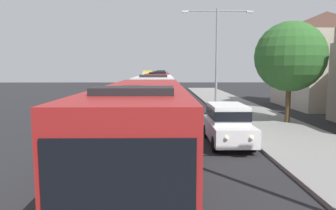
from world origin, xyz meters
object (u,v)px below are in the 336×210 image
at_px(bus_rear, 161,78).
at_px(box_truck_oncoming, 148,76).
at_px(bus_fourth_in_line, 160,81).
at_px(roadside_tree, 290,57).
at_px(bus_tail_end, 161,76).
at_px(streetlamp_mid, 217,47).
at_px(bus_second_in_line, 155,94).
at_px(white_suv, 227,123).
at_px(bus_lead, 144,127).
at_px(bus_middle, 158,85).

xyz_separation_m(bus_rear, box_truck_oncoming, (-3.30, 14.64, 0.01)).
bearing_deg(bus_rear, bus_fourth_in_line, -90.00).
bearing_deg(roadside_tree, bus_tail_end, 98.98).
xyz_separation_m(bus_fourth_in_line, streetlamp_mid, (5.40, -20.62, 3.79)).
xyz_separation_m(bus_rear, bus_tail_end, (0.00, 13.01, 0.00)).
height_order(bus_second_in_line, bus_rear, same).
bearing_deg(white_suv, streetlamp_mid, 82.79).
bearing_deg(bus_tail_end, box_truck_oncoming, 153.75).
bearing_deg(roadside_tree, box_truck_oncoming, 101.98).
bearing_deg(bus_lead, bus_rear, 90.00).
bearing_deg(box_truck_oncoming, streetlamp_mid, -79.72).
xyz_separation_m(bus_fourth_in_line, roadside_tree, (8.64, -28.95, 2.65)).
bearing_deg(bus_middle, bus_tail_end, 90.00).
bearing_deg(bus_middle, streetlamp_mid, -55.40).
height_order(bus_second_in_line, roadside_tree, roadside_tree).
distance_m(bus_lead, box_truck_oncoming, 66.01).
bearing_deg(bus_rear, white_suv, -85.48).
bearing_deg(bus_middle, roadside_tree, -61.86).
distance_m(bus_second_in_line, bus_tail_end, 51.50).
bearing_deg(white_suv, bus_middle, 99.87).
relative_size(bus_fourth_in_line, streetlamp_mid, 1.20).
bearing_deg(streetlamp_mid, white_suv, -97.21).
relative_size(box_truck_oncoming, roadside_tree, 1.16).
bearing_deg(box_truck_oncoming, roadside_tree, -78.02).
relative_size(bus_rear, white_suv, 2.47).
bearing_deg(streetlamp_mid, bus_rear, 99.20).
height_order(box_truck_oncoming, streetlamp_mid, streetlamp_mid).
distance_m(bus_middle, bus_fourth_in_line, 12.80).
bearing_deg(bus_second_in_line, roadside_tree, -20.24).
bearing_deg(roadside_tree, white_suv, -134.11).
distance_m(bus_middle, bus_tail_end, 38.53).
bearing_deg(streetlamp_mid, bus_lead, -106.74).
distance_m(white_suv, box_truck_oncoming, 61.82).
bearing_deg(streetlamp_mid, bus_tail_end, 96.64).
distance_m(white_suv, streetlamp_mid, 14.25).
height_order(bus_lead, streetlamp_mid, streetlamp_mid).
bearing_deg(box_truck_oncoming, bus_lead, -87.13).
height_order(bus_fourth_in_line, white_suv, bus_fourth_in_line).
bearing_deg(box_truck_oncoming, bus_fourth_in_line, -83.12).
bearing_deg(bus_fourth_in_line, roadside_tree, -73.38).
distance_m(bus_middle, bus_rear, 25.52).
bearing_deg(bus_tail_end, bus_second_in_line, -90.00).
bearing_deg(bus_second_in_line, streetlamp_mid, 43.64).
relative_size(bus_tail_end, roadside_tree, 1.86).
relative_size(bus_second_in_line, box_truck_oncoming, 1.44).
distance_m(bus_fourth_in_line, box_truck_oncoming, 27.56).
bearing_deg(bus_rear, bus_lead, -90.00).
xyz_separation_m(bus_rear, roadside_tree, (8.64, -41.68, 2.65)).
distance_m(bus_middle, white_suv, 21.59).
relative_size(bus_fourth_in_line, box_truck_oncoming, 1.41).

